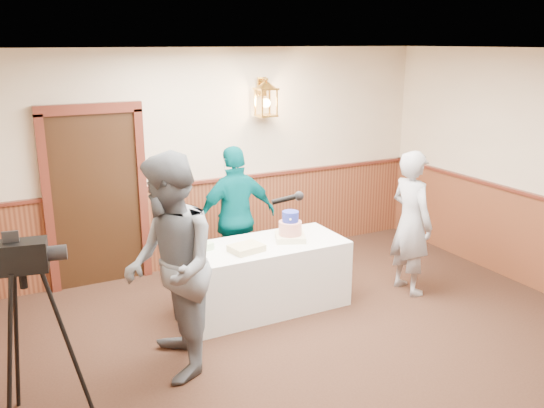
{
  "coord_description": "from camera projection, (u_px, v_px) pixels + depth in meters",
  "views": [
    {
      "loc": [
        -2.76,
        -3.37,
        2.87
      ],
      "look_at": [
        -0.15,
        1.7,
        1.25
      ],
      "focal_mm": 38.0,
      "sensor_mm": 36.0,
      "label": 1
    }
  ],
  "objects": [
    {
      "name": "sheet_cake_green",
      "position": [
        195.0,
        246.0,
        6.06
      ],
      "size": [
        0.36,
        0.31,
        0.07
      ],
      "primitive_type": "cube",
      "rotation": [
        0.0,
        0.0,
        0.2
      ],
      "color": "#9AD093",
      "rests_on": "display_table"
    },
    {
      "name": "sheet_cake_yellow",
      "position": [
        246.0,
        248.0,
        6.01
      ],
      "size": [
        0.38,
        0.31,
        0.07
      ],
      "primitive_type": "cube",
      "rotation": [
        0.0,
        0.0,
        0.19
      ],
      "color": "#D4C97E",
      "rests_on": "display_table"
    },
    {
      "name": "baker",
      "position": [
        411.0,
        223.0,
        6.65
      ],
      "size": [
        0.41,
        0.62,
        1.69
      ],
      "primitive_type": "imported",
      "rotation": [
        0.0,
        0.0,
        1.58
      ],
      "color": "#939399",
      "rests_on": "ground"
    },
    {
      "name": "ground",
      "position": [
        379.0,
        392.0,
        4.88
      ],
      "size": [
        7.0,
        7.0,
        0.0
      ],
      "primitive_type": "plane",
      "color": "black",
      "rests_on": "ground"
    },
    {
      "name": "tiered_cake",
      "position": [
        290.0,
        229.0,
        6.33
      ],
      "size": [
        0.42,
        0.42,
        0.33
      ],
      "rotation": [
        0.0,
        0.0,
        -0.41
      ],
      "color": "beige",
      "rests_on": "display_table"
    },
    {
      "name": "assistant_p",
      "position": [
        236.0,
        217.0,
        6.82
      ],
      "size": [
        1.01,
        0.43,
        1.71
      ],
      "primitive_type": "imported",
      "rotation": [
        0.0,
        0.0,
        3.15
      ],
      "color": "#005357",
      "rests_on": "ground"
    },
    {
      "name": "tv_camera_rig",
      "position": [
        32.0,
        348.0,
        4.26
      ],
      "size": [
        0.6,
        0.55,
        1.51
      ],
      "rotation": [
        0.0,
        0.0,
        -0.17
      ],
      "color": "black",
      "rests_on": "ground"
    },
    {
      "name": "display_table",
      "position": [
        264.0,
        276.0,
        6.34
      ],
      "size": [
        1.8,
        0.8,
        0.75
      ],
      "primitive_type": "cube",
      "color": "white",
      "rests_on": "ground"
    },
    {
      "name": "room_shell",
      "position": [
        349.0,
        208.0,
        4.83
      ],
      "size": [
        6.02,
        7.02,
        2.81
      ],
      "color": "#C8B496",
      "rests_on": "ground"
    },
    {
      "name": "interviewer",
      "position": [
        170.0,
        268.0,
        4.93
      ],
      "size": [
        1.58,
        1.08,
        1.99
      ],
      "rotation": [
        0.0,
        0.0,
        -1.73
      ],
      "color": "slate",
      "rests_on": "ground"
    }
  ]
}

